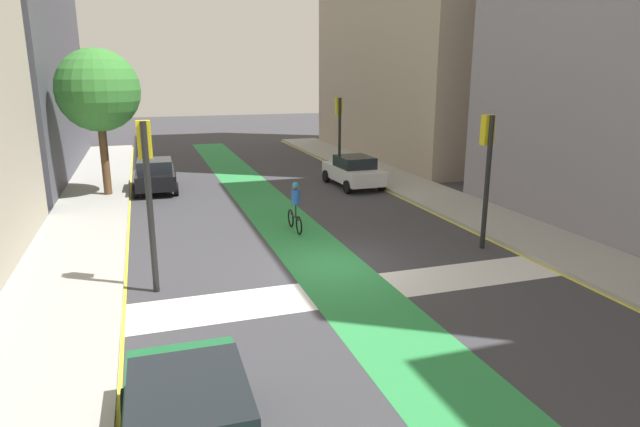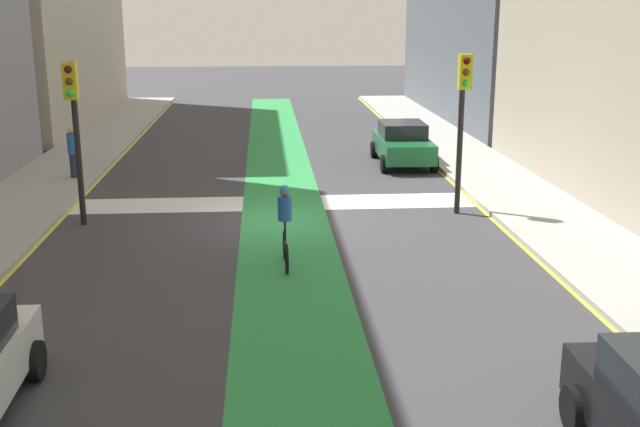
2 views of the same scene
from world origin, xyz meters
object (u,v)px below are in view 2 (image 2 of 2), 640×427
at_px(car_green_left_near, 403,143).
at_px(cyclist_in_lane, 285,224).
at_px(traffic_signal_near_right, 74,113).
at_px(traffic_signal_near_left, 463,104).
at_px(pedestrian_sidewalk_right_a, 73,151).

height_order(car_green_left_near, cyclist_in_lane, cyclist_in_lane).
xyz_separation_m(traffic_signal_near_right, traffic_signal_near_left, (-10.40, -0.44, 0.09)).
height_order(traffic_signal_near_left, car_green_left_near, traffic_signal_near_left).
distance_m(car_green_left_near, pedestrian_sidewalk_right_a, 11.81).
relative_size(traffic_signal_near_left, cyclist_in_lane, 2.42).
height_order(traffic_signal_near_left, pedestrian_sidewalk_right_a, traffic_signal_near_left).
distance_m(traffic_signal_near_right, pedestrian_sidewalk_right_a, 6.17).
height_order(traffic_signal_near_right, pedestrian_sidewalk_right_a, traffic_signal_near_right).
bearing_deg(cyclist_in_lane, car_green_left_near, -112.46).
bearing_deg(car_green_left_near, cyclist_in_lane, 67.54).
height_order(traffic_signal_near_right, cyclist_in_lane, traffic_signal_near_right).
bearing_deg(traffic_signal_near_left, pedestrian_sidewalk_right_a, -23.60).
relative_size(traffic_signal_near_right, cyclist_in_lane, 2.35).
bearing_deg(traffic_signal_near_right, traffic_signal_near_left, -177.57).
xyz_separation_m(traffic_signal_near_left, car_green_left_near, (0.28, -7.37, -2.34)).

